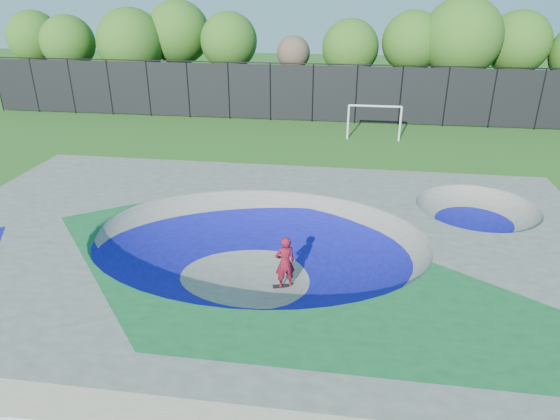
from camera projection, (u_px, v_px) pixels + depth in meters
The scene contains 7 objects.
ground at pixel (259, 276), 16.60m from camera, with size 120.00×120.00×0.00m, color #245116.
skate_deck at pixel (258, 256), 16.29m from camera, with size 22.00×14.00×1.50m, color gray.
skater at pixel (285, 263), 15.63m from camera, with size 0.66×0.43×1.80m, color red.
skateboard at pixel (285, 286), 15.98m from camera, with size 0.78×0.22×0.05m, color black.
soccer_goal at pixel (375, 116), 30.72m from camera, with size 3.31×0.12×2.19m.
fence at pixel (313, 92), 34.70m from camera, with size 48.09×0.09×4.04m.
treeline at pixel (338, 42), 37.66m from camera, with size 52.90×7.46×8.29m.
Camera 1 is at (2.74, -13.99, 8.81)m, focal length 32.00 mm.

